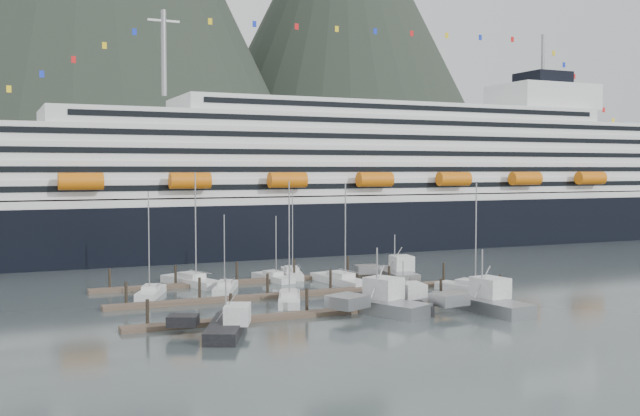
% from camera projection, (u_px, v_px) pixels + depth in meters
% --- Properties ---
extents(ground, '(1600.00, 1600.00, 0.00)m').
position_uv_depth(ground, '(337.00, 297.00, 96.40)').
color(ground, '#485555').
rests_on(ground, ground).
extents(cruise_ship, '(210.00, 30.40, 50.30)m').
position_uv_depth(cruise_ship, '(354.00, 190.00, 158.10)').
color(cruise_ship, black).
rests_on(cruise_ship, ground).
extents(dock_near, '(48.18, 2.28, 3.20)m').
position_uv_depth(dock_near, '(335.00, 311.00, 85.31)').
color(dock_near, '#44382C').
rests_on(dock_near, ground).
extents(dock_mid, '(48.18, 2.28, 3.20)m').
position_uv_depth(dock_mid, '(293.00, 294.00, 97.16)').
color(dock_mid, '#44382C').
rests_on(dock_mid, ground).
extents(dock_far, '(48.18, 2.28, 3.20)m').
position_uv_depth(dock_far, '(259.00, 280.00, 109.02)').
color(dock_far, '#44382C').
rests_on(dock_far, ground).
extents(sailboat_a, '(5.59, 8.78, 14.07)m').
position_uv_depth(sailboat_a, '(151.00, 293.00, 97.05)').
color(sailboat_a, '#B4B4B4').
rests_on(sailboat_a, ground).
extents(sailboat_b, '(6.14, 10.16, 15.51)m').
position_uv_depth(sailboat_b, '(289.00, 300.00, 92.11)').
color(sailboat_b, '#B4B4B4').
rests_on(sailboat_b, ground).
extents(sailboat_c, '(5.80, 8.91, 10.82)m').
position_uv_depth(sailboat_c, '(226.00, 288.00, 101.09)').
color(sailboat_c, '#B4B4B4').
rests_on(sailboat_c, ground).
extents(sailboat_d, '(4.32, 12.69, 15.06)m').
position_uv_depth(sailboat_d, '(341.00, 281.00, 107.20)').
color(sailboat_d, '#B4B4B4').
rests_on(sailboat_d, ground).
extents(sailboat_e, '(6.78, 11.80, 16.60)m').
position_uv_depth(sailboat_e, '(191.00, 282.00, 106.16)').
color(sailboat_e, '#B4B4B4').
rests_on(sailboat_e, ground).
extents(sailboat_f, '(4.09, 8.77, 10.07)m').
position_uv_depth(sailboat_f, '(273.00, 278.00, 110.34)').
color(sailboat_f, '#B4B4B4').
rests_on(sailboat_f, ground).
extents(sailboat_g, '(5.26, 10.56, 13.75)m').
position_uv_depth(sailboat_g, '(292.00, 274.00, 114.74)').
color(sailboat_g, '#B4B4B4').
rests_on(sailboat_g, ground).
extents(sailboat_h, '(5.97, 9.84, 15.12)m').
position_uv_depth(sailboat_h, '(469.00, 289.00, 100.43)').
color(sailboat_h, '#B4B4B4').
rests_on(sailboat_h, ground).
extents(trawler_a, '(9.54, 11.64, 6.20)m').
position_uv_depth(trawler_a, '(225.00, 326.00, 74.79)').
color(trawler_a, black).
rests_on(trawler_a, ground).
extents(trawler_b, '(11.17, 13.24, 8.27)m').
position_uv_depth(trawler_b, '(376.00, 304.00, 86.07)').
color(trawler_b, gray).
rests_on(trawler_b, ground).
extents(trawler_c, '(8.97, 12.53, 6.16)m').
position_uv_depth(trawler_c, '(402.00, 301.00, 88.75)').
color(trawler_c, black).
rests_on(trawler_c, ground).
extents(trawler_d, '(10.14, 13.65, 7.92)m').
position_uv_depth(trawler_d, '(481.00, 302.00, 87.34)').
color(trawler_d, gray).
rests_on(trawler_d, ground).
extents(trawler_e, '(9.00, 11.79, 7.39)m').
position_uv_depth(trawler_e, '(394.00, 273.00, 111.90)').
color(trawler_e, gray).
rests_on(trawler_e, ground).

